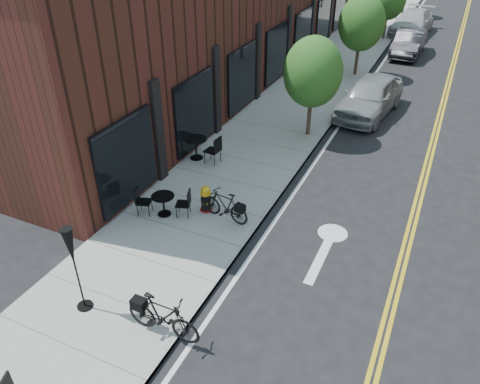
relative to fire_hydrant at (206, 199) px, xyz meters
The scene contains 14 objects.
ground 3.19m from the fire_hydrant, 56.88° to the right, with size 120.00×120.00×0.00m, color black.
sidewalk_near 7.38m from the fire_hydrant, 92.17° to the left, with size 4.00×70.00×0.12m, color #9E9B93.
building_near 12.68m from the fire_hydrant, 112.81° to the left, with size 5.00×28.00×7.00m, color #3F1F14.
tree_near_a 6.79m from the fire_hydrant, 80.00° to the left, with size 2.20×2.20×3.81m.
tree_near_b 14.57m from the fire_hydrant, 85.53° to the left, with size 2.30×2.30×3.98m.
fire_hydrant is the anchor object (origin of this frame).
bicycle_left 0.75m from the fire_hydrant, 12.81° to the right, with size 0.44×1.56×0.93m, color black.
bicycle_right 4.74m from the fire_hydrant, 72.52° to the right, with size 0.50×1.76×1.06m, color black.
bistro_set_b 1.25m from the fire_hydrant, 145.08° to the right, with size 1.60×0.90×0.84m.
bistro_set_c 3.32m from the fire_hydrant, 124.42° to the left, with size 1.89×0.87×1.01m.
patio_umbrella 4.81m from the fire_hydrant, 98.40° to the right, with size 0.36×0.36×2.23m.
parked_car_a 10.04m from the fire_hydrant, 73.78° to the left, with size 1.90×4.72×1.61m, color gray.
parked_car_b 19.76m from the fire_hydrant, 81.13° to the left, with size 1.52×4.36×1.44m, color black.
parked_car_c 24.85m from the fire_hydrant, 84.18° to the left, with size 2.17×5.33×1.55m, color silver.
Camera 1 is at (4.06, -7.41, 8.15)m, focal length 35.00 mm.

